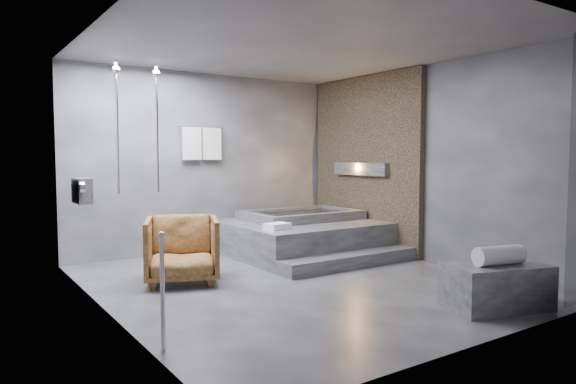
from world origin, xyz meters
TOP-DOWN VIEW (x-y plane):
  - room at (0.40, 0.24)m, footprint 5.00×5.04m
  - tub_deck at (1.05, 1.45)m, footprint 2.20×2.00m
  - tub_step at (1.05, 0.27)m, footprint 2.20×0.36m
  - concrete_bench at (0.98, -1.99)m, footprint 1.10×0.81m
  - driftwood_chair at (-1.18, 0.76)m, footprint 1.11×1.12m
  - rolled_towel at (0.96, -2.02)m, footprint 0.55×0.31m
  - deck_towel at (0.27, 0.92)m, footprint 0.36×0.28m

SIDE VIEW (x-z plane):
  - tub_step at x=1.05m, z-range 0.00..0.18m
  - concrete_bench at x=0.98m, z-range 0.00..0.44m
  - tub_deck at x=1.05m, z-range 0.00..0.50m
  - driftwood_chair at x=-1.18m, z-range 0.00..0.79m
  - rolled_towel at x=0.96m, z-range 0.44..0.63m
  - deck_towel at x=0.27m, z-range 0.50..0.59m
  - room at x=0.40m, z-range 0.32..3.14m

